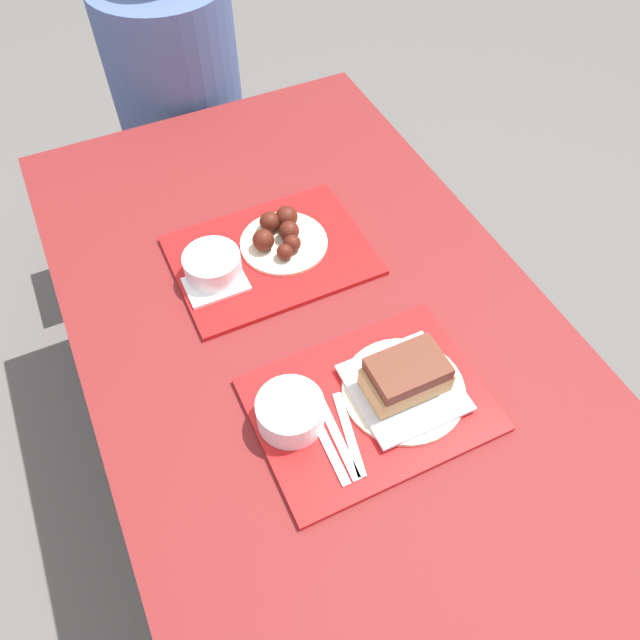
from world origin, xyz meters
name	(u,v)px	position (x,y,z in m)	size (l,w,h in m)	color
ground_plane	(323,480)	(0.00, 0.00, 0.00)	(12.00, 12.00, 0.00)	#605B56
picnic_table	(324,358)	(0.00, 0.00, 0.65)	(0.94, 1.69, 0.73)	maroon
picnic_bench_far	(189,168)	(0.00, 1.07, 0.38)	(0.90, 0.28, 0.45)	maroon
tray_near	(369,404)	(0.01, -0.18, 0.74)	(0.43, 0.32, 0.01)	red
tray_far	(271,255)	(-0.01, 0.25, 0.74)	(0.43, 0.32, 0.01)	red
bowl_coleslaw_near	(290,411)	(-0.14, -0.15, 0.78)	(0.12, 0.12, 0.06)	white
brisket_sandwich_plate	(405,381)	(0.07, -0.19, 0.78)	(0.23, 0.23, 0.09)	beige
plastic_fork_near	(338,438)	(-0.08, -0.23, 0.75)	(0.03, 0.17, 0.00)	white
plastic_knife_near	(349,434)	(-0.06, -0.23, 0.75)	(0.05, 0.17, 0.00)	white
plastic_spoon_near	(327,443)	(-0.10, -0.23, 0.75)	(0.02, 0.17, 0.00)	white
condiment_packet	(366,367)	(0.04, -0.11, 0.75)	(0.04, 0.03, 0.01)	teal
bowl_coleslaw_far	(213,265)	(-0.15, 0.24, 0.78)	(0.12, 0.12, 0.06)	white
wings_plate_far	(281,235)	(0.02, 0.27, 0.77)	(0.20, 0.20, 0.06)	beige
napkin_far	(216,284)	(-0.16, 0.21, 0.75)	(0.13, 0.09, 0.01)	white
person_seated_across	(172,65)	(0.01, 1.07, 0.75)	(0.39, 0.39, 0.75)	#4C6093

